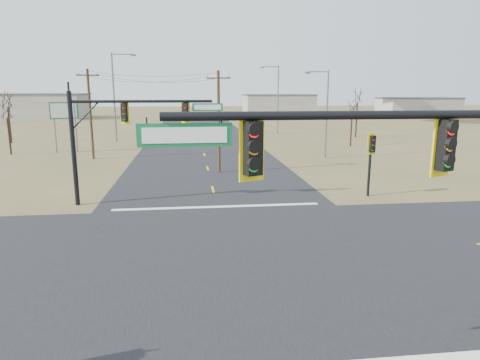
% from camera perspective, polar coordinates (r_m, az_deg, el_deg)
% --- Properties ---
extents(ground, '(320.00, 320.00, 0.00)m').
position_cam_1_polar(ground, '(17.89, -1.45, -10.10)').
color(ground, brown).
rests_on(ground, ground).
extents(road_ew, '(160.00, 14.00, 0.02)m').
position_cam_1_polar(road_ew, '(17.88, -1.45, -10.07)').
color(road_ew, black).
rests_on(road_ew, ground).
extents(road_ns, '(14.00, 160.00, 0.02)m').
position_cam_1_polar(road_ns, '(17.88, -1.45, -10.06)').
color(road_ns, black).
rests_on(road_ns, ground).
extents(stop_bar_far, '(12.00, 0.40, 0.01)m').
position_cam_1_polar(stop_bar_far, '(24.97, -3.06, -3.58)').
color(stop_bar_far, silver).
rests_on(stop_bar_far, road_ns).
extents(mast_arm_near, '(10.34, 0.58, 6.83)m').
position_cam_1_polar(mast_arm_near, '(9.95, 26.37, 0.65)').
color(mast_arm_near, black).
rests_on(mast_arm_near, ground).
extents(mast_arm_far, '(8.83, 0.59, 6.65)m').
position_cam_1_polar(mast_arm_far, '(25.86, -14.88, 7.37)').
color(mast_arm_far, black).
rests_on(mast_arm_far, ground).
extents(pedestal_signal_ne, '(0.58, 0.50, 4.10)m').
position_cam_1_polar(pedestal_signal_ne, '(28.10, 17.14, 3.89)').
color(pedestal_signal_ne, black).
rests_on(pedestal_signal_ne, ground).
extents(utility_pole_near, '(1.87, 0.95, 8.19)m').
position_cam_1_polar(utility_pole_near, '(34.76, -2.86, 7.99)').
color(utility_pole_near, '#46311E').
rests_on(utility_pole_near, ground).
extents(utility_pole_far, '(2.09, 0.58, 8.64)m').
position_cam_1_polar(utility_pole_far, '(44.27, -19.33, 8.48)').
color(utility_pole_far, '#46311E').
rests_on(utility_pole_far, ground).
extents(highway_sign, '(2.78, 0.91, 5.41)m').
position_cam_1_polar(highway_sign, '(50.00, -22.37, 7.84)').
color(highway_sign, slate).
rests_on(highway_sign, ground).
extents(streetlight_a, '(2.40, 0.38, 8.57)m').
position_cam_1_polar(streetlight_a, '(42.97, 11.28, 9.21)').
color(streetlight_a, slate).
rests_on(streetlight_a, ground).
extents(streetlight_b, '(2.83, 0.26, 10.20)m').
position_cam_1_polar(streetlight_b, '(65.75, 4.90, 11.09)').
color(streetlight_b, slate).
rests_on(streetlight_b, ground).
extents(streetlight_c, '(3.16, 0.46, 11.28)m').
position_cam_1_polar(streetlight_c, '(58.38, -16.24, 11.15)').
color(streetlight_c, slate).
rests_on(streetlight_c, ground).
extents(bare_tree_a, '(3.12, 3.12, 5.97)m').
position_cam_1_polar(bare_tree_a, '(50.75, -28.72, 8.28)').
color(bare_tree_a, black).
rests_on(bare_tree_a, ground).
extents(bare_tree_b, '(2.89, 2.89, 6.95)m').
position_cam_1_polar(bare_tree_b, '(61.97, -28.66, 9.47)').
color(bare_tree_b, black).
rests_on(bare_tree_b, ground).
extents(bare_tree_c, '(2.82, 2.82, 5.78)m').
position_cam_1_polar(bare_tree_c, '(53.14, 14.75, 9.25)').
color(bare_tree_c, black).
rests_on(bare_tree_c, ground).
extents(bare_tree_d, '(3.45, 3.45, 7.32)m').
position_cam_1_polar(bare_tree_d, '(63.41, 15.43, 10.82)').
color(bare_tree_d, black).
rests_on(bare_tree_d, ground).
extents(warehouse_left, '(28.00, 14.00, 5.50)m').
position_cam_1_polar(warehouse_left, '(113.32, -26.96, 8.71)').
color(warehouse_left, '#ADA599').
rests_on(warehouse_left, ground).
extents(warehouse_mid, '(20.00, 12.00, 5.00)m').
position_cam_1_polar(warehouse_mid, '(129.32, 5.14, 10.08)').
color(warehouse_mid, '#ADA599').
rests_on(warehouse_mid, ground).
extents(warehouse_right, '(18.00, 10.00, 4.50)m').
position_cam_1_polar(warehouse_right, '(116.26, 22.60, 8.89)').
color(warehouse_right, '#ADA599').
rests_on(warehouse_right, ground).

